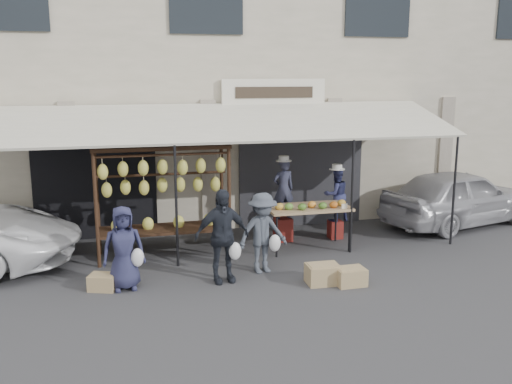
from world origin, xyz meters
TOP-DOWN VIEW (x-y plane):
  - ground_plane at (0.00, 0.00)m, footprint 90.00×90.00m
  - shophouse at (-0.00, 6.50)m, footprint 24.00×6.15m
  - awning at (0.01, 2.28)m, footprint 10.00×2.35m
  - banana_rack at (-1.19, 1.80)m, footprint 2.60×0.90m
  - produce_table at (1.73, 1.54)m, footprint 1.70×0.90m
  - vendor_left at (1.41, 2.28)m, footprint 0.49×0.34m
  - vendor_right at (2.58, 2.17)m, footprint 0.63×0.52m
  - customer_left at (-1.99, 0.21)m, footprint 0.74×0.51m
  - customer_mid at (-0.33, 0.16)m, footprint 1.01×0.52m
  - customer_right at (0.47, 0.45)m, footprint 1.05×0.74m
  - stool_left at (1.41, 2.28)m, footprint 0.44×0.44m
  - stool_right at (2.58, 2.17)m, footprint 0.34×0.34m
  - crate_near_a at (1.34, -0.37)m, footprint 0.57×0.44m
  - crate_near_b at (1.77, -0.55)m, footprint 0.51×0.39m
  - crate_far at (-2.36, 0.25)m, footprint 0.53×0.47m
  - sedan at (5.86, 2.51)m, footprint 4.28×2.58m

SIDE VIEW (x-z plane):
  - ground_plane at x=0.00m, z-range 0.00..0.00m
  - crate_far at x=-2.36m, z-range 0.00..0.27m
  - crate_near_b at x=1.77m, z-range 0.00..0.30m
  - crate_near_a at x=1.34m, z-range 0.00..0.34m
  - stool_right at x=2.58m, z-range 0.00..0.40m
  - stool_left at x=1.41m, z-range 0.00..0.50m
  - sedan at x=5.86m, z-range 0.00..1.36m
  - customer_left at x=-1.99m, z-range 0.00..1.43m
  - customer_right at x=0.47m, z-range 0.00..1.48m
  - customer_mid at x=-0.33m, z-range 0.00..1.65m
  - produce_table at x=1.73m, z-range 0.35..1.39m
  - vendor_right at x=2.58m, z-range 0.40..1.58m
  - vendor_left at x=1.41m, z-range 0.50..1.79m
  - banana_rack at x=-1.19m, z-range 0.44..2.68m
  - awning at x=0.01m, z-range 1.12..4.03m
  - shophouse at x=0.00m, z-range 0.00..7.30m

